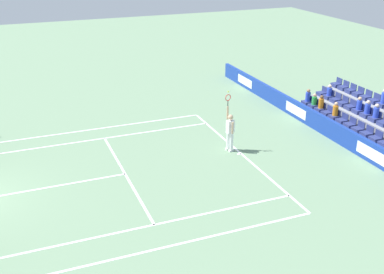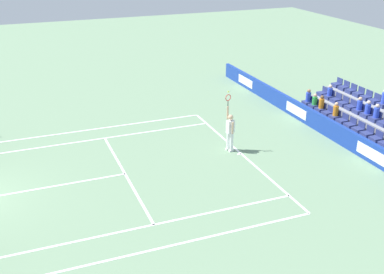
{
  "view_description": "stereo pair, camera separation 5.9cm",
  "coord_description": "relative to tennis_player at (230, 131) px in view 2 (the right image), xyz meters",
  "views": [
    {
      "loc": [
        -17.71,
        -2.43,
        9.37
      ],
      "look_at": [
        0.27,
        -9.55,
        1.1
      ],
      "focal_mm": 44.63,
      "sensor_mm": 36.0,
      "label": 1
    },
    {
      "loc": [
        -17.73,
        -2.49,
        9.37
      ],
      "look_at": [
        0.27,
        -9.55,
        1.1
      ],
      "focal_mm": 44.63,
      "sensor_mm": 36.0,
      "label": 2
    }
  ],
  "objects": [
    {
      "name": "sponsor_barrier",
      "position": [
        -0.54,
        -5.3,
        -0.53
      ],
      "size": [
        24.03,
        0.22,
        0.93
      ],
      "color": "#193899",
      "rests_on": "ground"
    },
    {
      "name": "line_doubles_sideline_left",
      "position": [
        4.94,
        5.61,
        -0.99
      ],
      "size": [
        0.1,
        11.89,
        0.01
      ],
      "primitive_type": "cube",
      "color": "white",
      "rests_on": "ground"
    },
    {
      "name": "line_singles_sideline_left",
      "position": [
        3.57,
        5.61,
        -0.99
      ],
      "size": [
        0.1,
        11.89,
        0.01
      ],
      "primitive_type": "cube",
      "color": "white",
      "rests_on": "ground"
    },
    {
      "name": "line_singles_sideline_right",
      "position": [
        -4.66,
        5.61,
        -0.99
      ],
      "size": [
        0.1,
        11.89,
        0.01
      ],
      "primitive_type": "cube",
      "color": "white",
      "rests_on": "ground"
    },
    {
      "name": "line_doubles_sideline_right",
      "position": [
        -6.03,
        5.61,
        -0.99
      ],
      "size": [
        0.1,
        11.89,
        0.01
      ],
      "primitive_type": "cube",
      "color": "white",
      "rests_on": "ground"
    },
    {
      "name": "tennis_player",
      "position": [
        0.0,
        0.0,
        0.0
      ],
      "size": [
        0.54,
        0.41,
        2.85
      ],
      "color": "white",
      "rests_on": "ground"
    },
    {
      "name": "line_baseline",
      "position": [
        -0.54,
        -0.34,
        -0.99
      ],
      "size": [
        10.97,
        0.1,
        0.01
      ],
      "primitive_type": "cube",
      "color": "white",
      "rests_on": "ground"
    },
    {
      "name": "stadium_stand",
      "position": [
        -0.53,
        -7.61,
        -0.44
      ],
      "size": [
        8.06,
        2.85,
        2.2
      ],
      "color": "gray",
      "rests_on": "ground"
    },
    {
      "name": "line_centre_service",
      "position": [
        -0.54,
        8.35,
        -0.99
      ],
      "size": [
        0.1,
        6.4,
        0.01
      ],
      "primitive_type": "cube",
      "color": "white",
      "rests_on": "ground"
    },
    {
      "name": "line_service",
      "position": [
        -0.54,
        5.15,
        -0.99
      ],
      "size": [
        8.23,
        0.1,
        0.01
      ],
      "primitive_type": "cube",
      "color": "white",
      "rests_on": "ground"
    },
    {
      "name": "line_centre_mark",
      "position": [
        -0.54,
        -0.24,
        -0.99
      ],
      "size": [
        0.1,
        0.2,
        0.01
      ],
      "primitive_type": "cube",
      "color": "white",
      "rests_on": "ground"
    }
  ]
}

